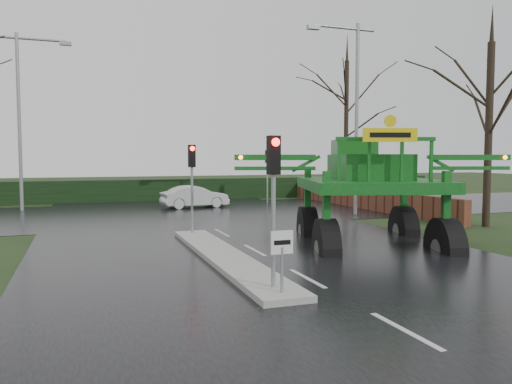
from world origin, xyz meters
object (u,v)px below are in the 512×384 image
object	(u,v)px
street_light_left_far	(25,105)
crop_sprayer	(325,172)
traffic_signal_far	(267,164)
street_light_right	(352,101)
traffic_signal_near	(274,178)
keep_left_sign	(282,251)
traffic_signal_mid	(192,169)
white_sedan	(195,208)

from	to	relation	value
street_light_left_far	crop_sprayer	size ratio (longest dim) A/B	1.06
traffic_signal_far	street_light_right	distance (m)	8.86
traffic_signal_near	keep_left_sign	bearing A→B (deg)	-90.00
keep_left_sign	traffic_signal_mid	world-z (taller)	traffic_signal_mid
traffic_signal_near	crop_sprayer	world-z (taller)	crop_sprayer
traffic_signal_far	white_sedan	size ratio (longest dim) A/B	0.88
crop_sprayer	keep_left_sign	bearing A→B (deg)	-109.55
keep_left_sign	crop_sprayer	distance (m)	6.14
street_light_right	street_light_left_far	size ratio (longest dim) A/B	1.00
street_light_right	crop_sprayer	xyz separation A→B (m)	(-6.00, -8.69, -3.40)
traffic_signal_near	white_sedan	world-z (taller)	traffic_signal_near
keep_left_sign	traffic_signal_mid	bearing A→B (deg)	90.00
traffic_signal_mid	white_sedan	distance (m)	11.34
crop_sprayer	white_sedan	xyz separation A→B (m)	(-1.03, 14.94, -2.59)
traffic_signal_mid	keep_left_sign	bearing A→B (deg)	-90.00
traffic_signal_near	crop_sprayer	size ratio (longest dim) A/B	0.37
street_light_left_far	keep_left_sign	bearing A→B (deg)	-72.22
keep_left_sign	traffic_signal_far	xyz separation A→B (m)	(7.80, 21.51, 1.53)
white_sedan	street_light_left_far	bearing A→B (deg)	71.90
traffic_signal_far	crop_sprayer	bearing A→B (deg)	75.55
traffic_signal_mid	street_light_right	xyz separation A→B (m)	(9.49, 4.51, 3.40)
keep_left_sign	crop_sprayer	world-z (taller)	crop_sprayer
keep_left_sign	white_sedan	size ratio (longest dim) A/B	0.34
traffic_signal_near	traffic_signal_far	distance (m)	22.42
traffic_signal_mid	traffic_signal_near	bearing A→B (deg)	-90.00
street_light_right	traffic_signal_mid	bearing A→B (deg)	-154.60
street_light_right	crop_sprayer	world-z (taller)	street_light_right
traffic_signal_near	traffic_signal_mid	size ratio (longest dim) A/B	1.00
street_light_right	crop_sprayer	distance (m)	11.09
street_light_right	white_sedan	distance (m)	11.15
keep_left_sign	traffic_signal_near	xyz separation A→B (m)	(0.00, 0.49, 1.53)
traffic_signal_far	crop_sprayer	xyz separation A→B (m)	(-4.30, -16.70, -0.00)
traffic_signal_far	keep_left_sign	bearing A→B (deg)	70.07
keep_left_sign	traffic_signal_mid	distance (m)	9.12
traffic_signal_mid	street_light_left_far	distance (m)	14.68
traffic_signal_mid	crop_sprayer	world-z (taller)	crop_sprayer
keep_left_sign	street_light_left_far	world-z (taller)	street_light_left_far
traffic_signal_mid	traffic_signal_far	distance (m)	14.75
keep_left_sign	traffic_signal_far	size ratio (longest dim) A/B	0.38
crop_sprayer	white_sedan	bearing A→B (deg)	110.40
keep_left_sign	street_light_right	world-z (taller)	street_light_right
traffic_signal_near	white_sedan	distance (m)	19.59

